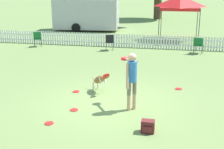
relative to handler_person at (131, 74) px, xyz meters
The scene contains 14 objects.
ground_plane 1.31m from the handler_person, 152.27° to the left, with size 240.00×240.00×0.00m, color olive.
handler_person is the anchor object (origin of this frame).
leaping_dog 1.91m from the handler_person, 134.69° to the left, with size 0.87×0.88×0.79m.
frisbee_near_handler 2.61m from the handler_person, 151.79° to the left, with size 0.24×0.24×0.02m.
frisbee_near_dog 2.78m from the handler_person, 57.07° to the left, with size 0.24×0.24×0.02m.
frisbee_midfield 2.70m from the handler_person, 143.80° to the right, with size 0.24×0.24×0.02m.
frisbee_far_scatter 2.01m from the handler_person, 164.85° to the right, with size 0.24×0.24×0.02m.
backpack_on_grass 1.80m from the handler_person, 65.37° to the right, with size 0.33×0.27×0.32m.
picket_fence 9.22m from the handler_person, 94.01° to the left, with size 21.38×0.04×0.77m.
folding_chair_blue_left 10.67m from the handler_person, 129.57° to the left, with size 0.58×0.59×0.90m.
folding_chair_center 8.44m from the handler_person, 106.72° to the left, with size 0.55×0.56×0.90m.
folding_chair_green_right 8.63m from the handler_person, 74.11° to the left, with size 0.61×0.62×0.87m.
canopy_tent_main 12.52m from the handler_person, 84.08° to the left, with size 2.49×2.49×2.87m.
equipment_trailer 16.25m from the handler_person, 111.07° to the left, with size 5.82×2.52×2.42m.
Camera 1 is at (1.89, -8.94, 3.64)m, focal length 50.00 mm.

